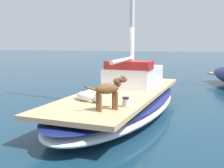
% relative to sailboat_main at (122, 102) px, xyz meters
% --- Properties ---
extents(ground_plane, '(120.00, 120.00, 0.00)m').
position_rel_sailboat_main_xyz_m(ground_plane, '(0.00, 0.00, -0.34)').
color(ground_plane, '#143347').
extents(sailboat_main, '(3.08, 7.41, 0.66)m').
position_rel_sailboat_main_xyz_m(sailboat_main, '(0.00, 0.00, 0.00)').
color(sailboat_main, white).
rests_on(sailboat_main, ground).
extents(cabin_house, '(1.57, 2.32, 0.84)m').
position_rel_sailboat_main_xyz_m(cabin_house, '(0.10, 1.11, 0.67)').
color(cabin_house, silver).
rests_on(cabin_house, sailboat_main).
extents(dog_white, '(0.88, 0.53, 0.22)m').
position_rel_sailboat_main_xyz_m(dog_white, '(-0.45, -1.57, 0.43)').
color(dog_white, silver).
rests_on(dog_white, sailboat_main).
extents(dog_brown, '(0.74, 0.70, 0.70)m').
position_rel_sailboat_main_xyz_m(dog_brown, '(0.32, -2.27, 0.75)').
color(dog_brown, brown).
rests_on(dog_brown, sailboat_main).
extents(deck_winch, '(0.16, 0.16, 0.21)m').
position_rel_sailboat_main_xyz_m(deck_winch, '(0.57, -1.87, 0.42)').
color(deck_winch, '#B7B7BC').
rests_on(deck_winch, sailboat_main).
extents(coiled_rope, '(0.32, 0.32, 0.04)m').
position_rel_sailboat_main_xyz_m(coiled_rope, '(-0.64, -0.95, 0.35)').
color(coiled_rope, beige).
rests_on(coiled_rope, sailboat_main).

